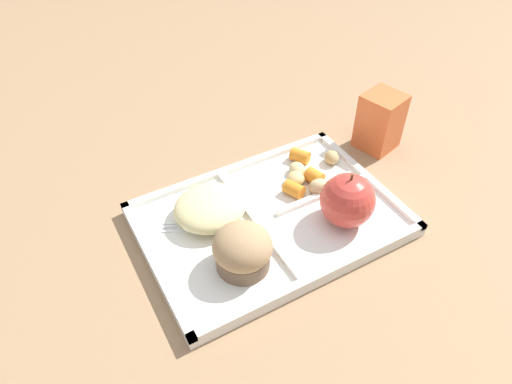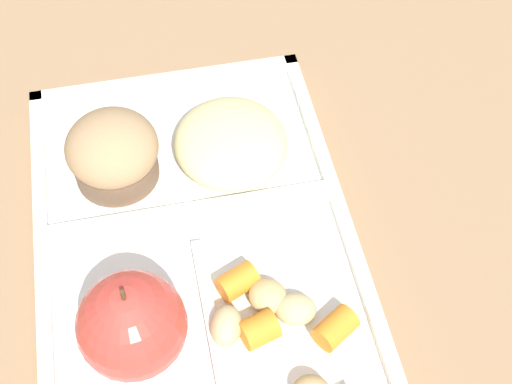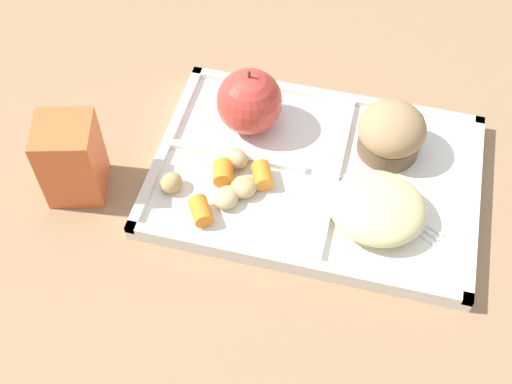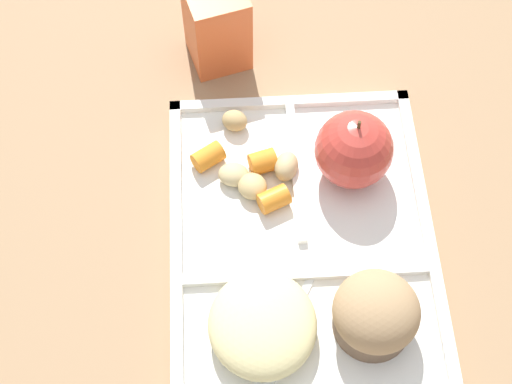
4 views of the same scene
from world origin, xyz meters
name	(u,v)px [view 2 (image 2 of 4)]	position (x,y,z in m)	size (l,w,h in m)	color
ground	(196,243)	(0.00, 0.00, 0.00)	(6.00, 6.00, 0.00)	#997551
lunch_tray	(195,239)	(0.00, 0.00, 0.01)	(0.39, 0.27, 0.02)	white
green_apple	(132,325)	(-0.10, 0.06, 0.06)	(0.08, 0.08, 0.09)	#C63D33
bran_muffin	(113,152)	(0.08, 0.06, 0.05)	(0.08, 0.08, 0.07)	brown
carrot_slice_edge	(336,328)	(-0.12, -0.10, 0.03)	(0.02, 0.02, 0.03)	orange
carrot_slice_diagonal	(237,282)	(-0.06, -0.03, 0.03)	(0.02, 0.02, 0.03)	orange
carrot_slice_tilted	(259,330)	(-0.11, -0.04, 0.03)	(0.02, 0.02, 0.03)	orange
potato_chunk_corner	(268,296)	(-0.08, -0.05, 0.02)	(0.03, 0.03, 0.02)	tan
potato_chunk_wedge	(295,309)	(-0.09, -0.07, 0.02)	(0.03, 0.03, 0.02)	tan
potato_chunk_browned	(226,326)	(-0.10, -0.01, 0.03)	(0.03, 0.03, 0.03)	tan
egg_noodle_pile	(231,143)	(0.08, -0.05, 0.03)	(0.11, 0.11, 0.04)	beige
meatball_side	(204,155)	(0.07, -0.02, 0.03)	(0.03, 0.03, 0.03)	brown
meatball_back	(238,152)	(0.07, -0.05, 0.03)	(0.03, 0.03, 0.03)	#755B4C
plastic_fork	(213,144)	(0.10, -0.03, 0.02)	(0.14, 0.08, 0.00)	white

